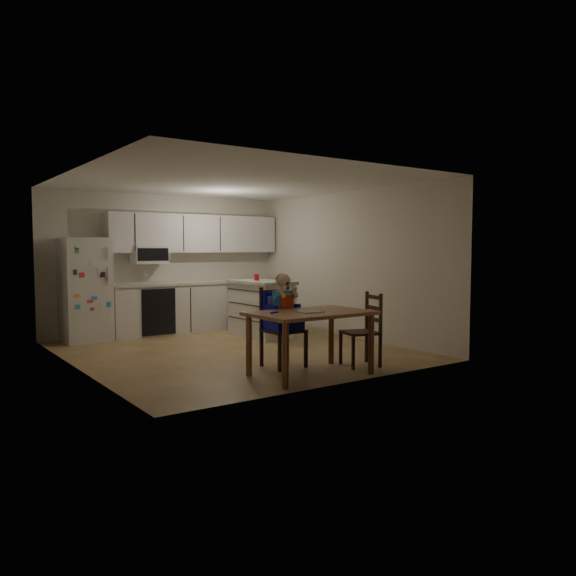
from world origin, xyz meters
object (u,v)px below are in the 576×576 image
(kitchen_island, at_px, (261,308))
(chair_side, at_px, (367,324))
(refrigerator, at_px, (85,290))
(red_cup, at_px, (257,277))
(dining_table, at_px, (311,320))
(chair_booster, at_px, (281,310))

(kitchen_island, relative_size, chair_side, 1.38)
(refrigerator, distance_m, kitchen_island, 2.92)
(red_cup, bearing_deg, refrigerator, 156.65)
(chair_side, bearing_deg, dining_table, -72.43)
(dining_table, height_order, chair_booster, chair_booster)
(red_cup, bearing_deg, dining_table, -110.33)
(chair_booster, height_order, chair_side, chair_booster)
(kitchen_island, relative_size, red_cup, 11.64)
(refrigerator, distance_m, chair_side, 4.76)
(kitchen_island, height_order, chair_booster, chair_booster)
(refrigerator, height_order, red_cup, refrigerator)
(kitchen_island, distance_m, dining_table, 3.13)
(refrigerator, relative_size, chair_side, 1.79)
(red_cup, xyz_separation_m, chair_booster, (-1.10, -2.35, -0.30))
(dining_table, bearing_deg, kitchen_island, 68.52)
(kitchen_island, relative_size, dining_table, 0.91)
(dining_table, xyz_separation_m, chair_side, (0.94, 0.02, -0.13))
(kitchen_island, distance_m, chair_side, 2.89)
(dining_table, distance_m, chair_side, 0.95)
(kitchen_island, distance_m, chair_booster, 2.57)
(red_cup, bearing_deg, chair_booster, -115.10)
(red_cup, height_order, chair_booster, chair_booster)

